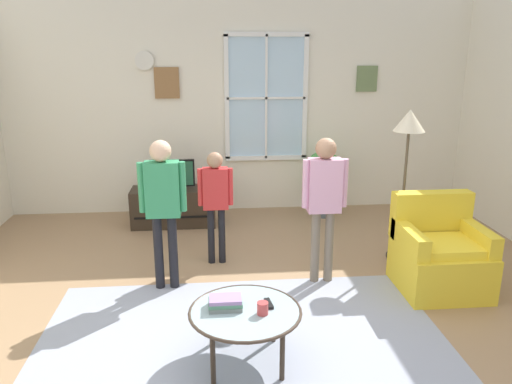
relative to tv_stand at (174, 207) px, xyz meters
The scene contains 15 objects.
ground_plane 2.69m from the tv_stand, 70.52° to the right, with size 6.82×6.82×0.02m, color #9E7A56.
back_wall 1.67m from the tv_stand, 35.70° to the left, with size 6.22×0.17×2.96m.
area_rug 2.83m from the tv_stand, 75.50° to the right, with size 3.17×2.01×0.01m, color #999EAD.
tv_stand is the anchor object (origin of this frame).
television 0.44m from the tv_stand, 90.00° to the right, with size 0.56×0.08×0.37m.
armchair 3.28m from the tv_stand, 37.80° to the right, with size 0.76×0.74×0.87m.
coffee_table 3.09m from the tv_stand, 76.78° to the right, with size 0.80×0.80×0.41m.
book_stack 3.01m from the tv_stand, 79.09° to the right, with size 0.24×0.17×0.08m.
cup 3.18m from the tv_stand, 74.96° to the right, with size 0.08×0.08×0.09m, color #BF3F3F.
remote_near_books 3.07m from the tv_stand, 73.34° to the right, with size 0.04×0.14×0.02m, color black.
person_green_shirt 1.89m from the tv_stand, 88.35° to the right, with size 0.43×0.19×1.41m.
person_pink_shirt 2.43m from the tv_stand, 49.11° to the right, with size 0.42×0.19×1.41m.
person_red_shirt 1.44m from the tv_stand, 66.90° to the right, with size 0.36×0.16×1.19m.
potted_plant_by_window 2.01m from the tv_stand, ahead, with size 0.47×0.47×0.89m.
floor_lamp 3.01m from the tv_stand, 27.21° to the right, with size 0.32×0.32×1.60m.
Camera 1 is at (-0.40, -3.59, 2.17)m, focal length 34.79 mm.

